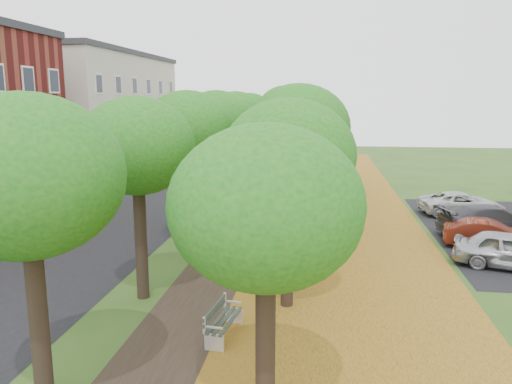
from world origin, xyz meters
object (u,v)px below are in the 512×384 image
(bench, at_px, (222,320))
(car_white, at_px, (461,203))
(car_silver, at_px, (512,250))
(car_grey, at_px, (491,221))
(car_red, at_px, (489,235))

(bench, distance_m, car_white, 19.36)
(car_silver, relative_size, car_grey, 0.83)
(bench, height_order, car_red, car_red)
(bench, xyz_separation_m, car_red, (10.03, 9.66, 0.16))
(car_silver, xyz_separation_m, car_red, (0.00, 2.65, -0.10))
(bench, bearing_deg, car_white, -25.73)
(car_red, distance_m, car_white, 6.60)
(car_grey, xyz_separation_m, car_white, (-0.22, 4.45, -0.10))
(car_red, bearing_deg, car_grey, -7.27)
(car_red, bearing_deg, car_silver, -168.21)
(car_red, height_order, car_grey, car_grey)
(car_silver, distance_m, car_grey, 4.83)
(car_silver, height_order, car_red, car_silver)
(car_silver, height_order, car_white, car_silver)
(car_red, relative_size, car_white, 0.82)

